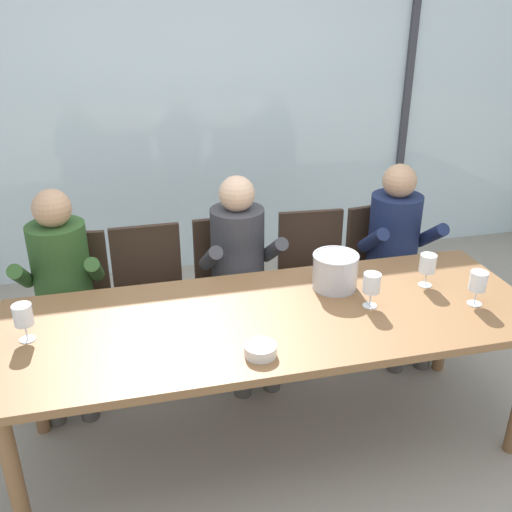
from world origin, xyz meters
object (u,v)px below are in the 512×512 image
at_px(chair_center, 231,278).
at_px(chair_left_of_center, 150,289).
at_px(wine_glass_near_bucket, 478,283).
at_px(wine_glass_center_pour, 428,265).
at_px(wine_glass_by_left_taster, 372,285).
at_px(tasting_bowl, 260,350).
at_px(person_navy_polo, 398,247).
at_px(wine_glass_by_right_taster, 23,317).
at_px(person_olive_shirt, 61,283).
at_px(person_charcoal_jacket, 241,264).
at_px(chair_right_of_center, 313,270).
at_px(chair_near_window_right, 381,262).
at_px(chair_near_curtain, 72,297).
at_px(dining_table, 273,328).
at_px(ice_bucket_primary, 335,271).

bearing_deg(chair_center, chair_left_of_center, -179.17).
height_order(wine_glass_near_bucket, wine_glass_center_pour, same).
bearing_deg(wine_glass_by_left_taster, tasting_bowl, -156.03).
relative_size(person_navy_polo, wine_glass_by_right_taster, 6.91).
height_order(wine_glass_near_bucket, wine_glass_by_right_taster, same).
bearing_deg(chair_left_of_center, person_olive_shirt, -164.11).
relative_size(person_olive_shirt, person_charcoal_jacket, 1.00).
height_order(chair_right_of_center, tasting_bowl, chair_right_of_center).
bearing_deg(chair_near_window_right, tasting_bowl, -142.06).
relative_size(tasting_bowl, wine_glass_near_bucket, 0.79).
xyz_separation_m(chair_left_of_center, tasting_bowl, (0.39, -1.18, 0.27)).
height_order(chair_near_curtain, chair_center, same).
bearing_deg(wine_glass_near_bucket, dining_table, 172.33).
xyz_separation_m(chair_left_of_center, person_charcoal_jacket, (0.54, -0.14, 0.17)).
bearing_deg(wine_glass_by_right_taster, chair_near_curtain, 81.53).
height_order(tasting_bowl, wine_glass_near_bucket, wine_glass_near_bucket).
distance_m(person_charcoal_jacket, ice_bucket_primary, 0.68).
bearing_deg(tasting_bowl, person_navy_polo, 41.99).
xyz_separation_m(chair_near_window_right, wine_glass_by_right_taster, (-2.10, -0.83, 0.36)).
relative_size(dining_table, person_charcoal_jacket, 2.12).
relative_size(chair_near_window_right, wine_glass_center_pour, 5.07).
height_order(chair_near_curtain, wine_glass_by_left_taster, wine_glass_by_left_taster).
relative_size(chair_center, chair_right_of_center, 1.00).
height_order(ice_bucket_primary, wine_glass_near_bucket, ice_bucket_primary).
height_order(person_charcoal_jacket, tasting_bowl, person_charcoal_jacket).
distance_m(dining_table, wine_glass_near_bucket, 1.01).
relative_size(chair_near_window_right, wine_glass_near_bucket, 5.07).
xyz_separation_m(chair_near_curtain, chair_left_of_center, (0.45, -0.00, 0.00)).
bearing_deg(dining_table, wine_glass_near_bucket, -7.67).
height_order(chair_near_curtain, chair_near_window_right, same).
relative_size(chair_near_window_right, person_olive_shirt, 0.73).
relative_size(person_olive_shirt, wine_glass_center_pour, 6.91).
bearing_deg(wine_glass_near_bucket, wine_glass_by_right_taster, 174.92).
height_order(chair_left_of_center, tasting_bowl, chair_left_of_center).
bearing_deg(chair_near_curtain, chair_center, 8.02).
relative_size(chair_near_window_right, person_charcoal_jacket, 0.73).
bearing_deg(person_charcoal_jacket, person_olive_shirt, 176.05).
xyz_separation_m(wine_glass_near_bucket, wine_glass_by_right_taster, (-2.09, 0.19, 0.00)).
distance_m(chair_near_window_right, person_olive_shirt, 2.02).
height_order(dining_table, chair_right_of_center, chair_right_of_center).
relative_size(chair_near_curtain, person_olive_shirt, 0.73).
relative_size(dining_table, tasting_bowl, 18.45).
relative_size(chair_left_of_center, chair_near_window_right, 1.00).
xyz_separation_m(person_olive_shirt, wine_glass_near_bucket, (2.00, -0.87, 0.19)).
relative_size(chair_left_of_center, chair_center, 1.00).
xyz_separation_m(person_navy_polo, wine_glass_center_pour, (-0.17, -0.63, 0.19)).
bearing_deg(tasting_bowl, wine_glass_near_bucket, 8.66).
bearing_deg(chair_right_of_center, person_charcoal_jacket, -160.19).
bearing_deg(person_navy_polo, chair_left_of_center, 177.42).
bearing_deg(chair_near_window_right, chair_center, 170.88).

